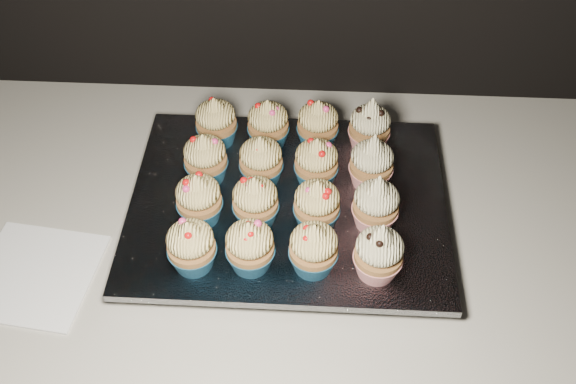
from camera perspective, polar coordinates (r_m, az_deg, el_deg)
name	(u,v)px	position (r m, az deg, el deg)	size (l,w,h in m)	color
cabinet	(305,372)	(1.33, 1.53, -15.72)	(2.40, 0.60, 0.86)	black
worktop	(311,230)	(0.94, 2.06, -3.40)	(2.44, 0.64, 0.04)	beige
napkin	(35,275)	(0.93, -21.58, -6.85)	(0.16, 0.16, 0.00)	white
baking_tray	(288,210)	(0.93, 0.00, -1.62)	(0.41, 0.31, 0.02)	black
foil_lining	(288,202)	(0.92, 0.00, -0.93)	(0.45, 0.35, 0.01)	silver
cupcake_0	(191,246)	(0.82, -8.59, -4.76)	(0.06, 0.06, 0.08)	#195276
cupcake_1	(250,246)	(0.81, -3.40, -4.83)	(0.06, 0.06, 0.08)	#195276
cupcake_2	(314,248)	(0.81, 2.29, -5.04)	(0.06, 0.06, 0.08)	#195276
cupcake_3	(379,253)	(0.81, 8.08, -5.36)	(0.06, 0.06, 0.10)	red
cupcake_4	(199,199)	(0.87, -7.92, -0.65)	(0.06, 0.06, 0.08)	#195276
cupcake_5	(255,202)	(0.86, -2.92, -0.87)	(0.06, 0.06, 0.08)	#195276
cupcake_6	(317,205)	(0.85, 2.57, -1.15)	(0.06, 0.06, 0.08)	#195276
cupcake_7	(376,204)	(0.86, 7.82, -1.08)	(0.06, 0.06, 0.10)	red
cupcake_8	(205,159)	(0.92, -7.35, 2.96)	(0.06, 0.06, 0.08)	#195276
cupcake_9	(261,161)	(0.91, -2.42, 2.77)	(0.06, 0.06, 0.08)	#195276
cupcake_10	(316,163)	(0.91, 2.53, 2.60)	(0.06, 0.06, 0.08)	#195276
cupcake_11	(372,163)	(0.91, 7.44, 2.58)	(0.06, 0.06, 0.10)	red
cupcake_12	(216,122)	(0.98, -6.41, 6.19)	(0.06, 0.06, 0.08)	#195276
cupcake_13	(268,124)	(0.97, -1.78, 6.04)	(0.06, 0.06, 0.08)	#195276
cupcake_14	(318,125)	(0.97, 2.66, 6.01)	(0.06, 0.06, 0.08)	#195276
cupcake_15	(370,126)	(0.97, 7.28, 5.81)	(0.06, 0.06, 0.10)	red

